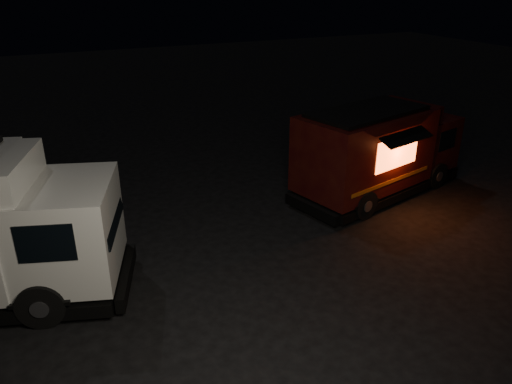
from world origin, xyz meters
name	(u,v)px	position (x,y,z in m)	size (l,w,h in m)	color
ground	(218,294)	(0.00, 0.00, 0.00)	(80.00, 80.00, 0.00)	black
red_truck	(380,150)	(6.89, 3.21, 1.47)	(6.30, 2.32, 2.93)	#3C110A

